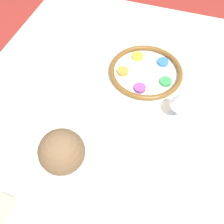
{
  "coord_description": "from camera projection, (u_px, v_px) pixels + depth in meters",
  "views": [
    {
      "loc": [
        0.45,
        0.21,
        1.5
      ],
      "look_at": [
        -0.02,
        0.06,
        0.79
      ],
      "focal_mm": 42.0,
      "sensor_mm": 36.0,
      "label": 1
    }
  ],
  "objects": [
    {
      "name": "napkin_roll",
      "position": [
        17.0,
        133.0,
        0.85
      ],
      "size": [
        0.18,
        0.09,
        0.04
      ],
      "color": "white",
      "rests_on": "dining_table"
    },
    {
      "name": "orange_fruit",
      "position": [
        57.0,
        153.0,
        0.65
      ],
      "size": [
        0.08,
        0.08,
        0.08
      ],
      "color": "orange",
      "rests_on": "fruit_stand"
    },
    {
      "name": "wine_glass",
      "position": [
        183.0,
        99.0,
        0.83
      ],
      "size": [
        0.07,
        0.07,
        0.13
      ],
      "color": "silver",
      "rests_on": "dining_table"
    },
    {
      "name": "coconut",
      "position": [
        62.0,
        152.0,
        0.64
      ],
      "size": [
        0.12,
        0.12,
        0.12
      ],
      "color": "brown",
      "rests_on": "fruit_stand"
    },
    {
      "name": "ground_plane",
      "position": [
        102.0,
        191.0,
        1.52
      ],
      "size": [
        8.0,
        8.0,
        0.0
      ],
      "primitive_type": "plane",
      "color": "maroon"
    },
    {
      "name": "fruit_stand",
      "position": [
        64.0,
        164.0,
        0.71
      ],
      "size": [
        0.18,
        0.18,
        0.12
      ],
      "color": "silver",
      "rests_on": "dining_table"
    },
    {
      "name": "fork_right",
      "position": [
        209.0,
        98.0,
        0.95
      ],
      "size": [
        0.02,
        0.16,
        0.01
      ],
      "color": "silver",
      "rests_on": "dining_table"
    },
    {
      "name": "dining_table",
      "position": [
        99.0,
        164.0,
        1.21
      ],
      "size": [
        1.44,
        0.99,
        0.75
      ],
      "color": "silver",
      "rests_on": "ground_plane"
    },
    {
      "name": "seder_plate",
      "position": [
        146.0,
        72.0,
        1.01
      ],
      "size": [
        0.28,
        0.28,
        0.03
      ],
      "color": "silver",
      "rests_on": "dining_table"
    },
    {
      "name": "fork_left",
      "position": [
        210.0,
        92.0,
        0.97
      ],
      "size": [
        0.02,
        0.16,
        0.01
      ],
      "color": "silver",
      "rests_on": "dining_table"
    }
  ]
}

